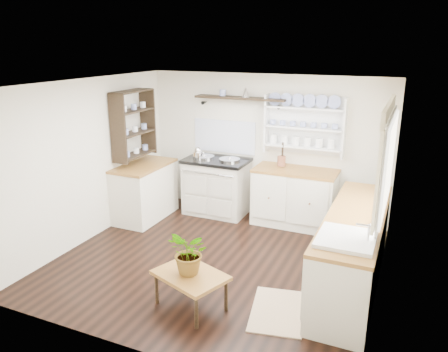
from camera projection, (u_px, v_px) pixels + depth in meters
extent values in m
cube|color=black|center=(217.00, 260.00, 5.77)|extent=(4.00, 3.80, 0.01)
cube|color=beige|center=(265.00, 146.00, 7.10)|extent=(4.00, 0.02, 2.30)
cube|color=beige|center=(386.00, 200.00, 4.67)|extent=(0.02, 3.80, 2.30)
cube|color=beige|center=(89.00, 161.00, 6.21)|extent=(0.02, 3.80, 2.30)
cube|color=white|center=(216.00, 84.00, 5.10)|extent=(4.00, 3.80, 0.01)
cube|color=white|center=(387.00, 165.00, 4.71)|extent=(0.04, 1.40, 1.00)
cube|color=white|center=(385.00, 164.00, 4.72)|extent=(0.02, 1.50, 1.10)
cube|color=#FBECC9|center=(389.00, 111.00, 4.55)|extent=(0.04, 1.55, 0.18)
cube|color=beige|center=(217.00, 187.00, 7.29)|extent=(1.00, 0.65, 0.88)
cube|color=black|center=(217.00, 160.00, 7.16)|extent=(1.04, 0.69, 0.05)
cylinder|color=silver|center=(204.00, 157.00, 7.24)|extent=(0.34, 0.34, 0.03)
cylinder|color=silver|center=(230.00, 160.00, 7.06)|extent=(0.34, 0.34, 0.03)
cylinder|color=silver|center=(207.00, 174.00, 6.87)|extent=(0.90, 0.02, 0.02)
cube|color=silver|center=(294.00, 198.00, 6.81)|extent=(1.25, 0.60, 0.88)
cube|color=brown|center=(296.00, 171.00, 6.68)|extent=(1.27, 0.63, 0.04)
cube|color=silver|center=(353.00, 251.00, 5.08)|extent=(0.60, 2.40, 0.88)
cube|color=brown|center=(356.00, 216.00, 4.95)|extent=(0.62, 2.43, 0.04)
cube|color=white|center=(345.00, 250.00, 4.31)|extent=(0.55, 0.60, 0.28)
cylinder|color=silver|center=(368.00, 235.00, 4.18)|extent=(0.02, 0.02, 0.22)
cube|color=silver|center=(145.00, 192.00, 7.09)|extent=(0.60, 1.10, 0.88)
cube|color=brown|center=(143.00, 166.00, 6.96)|extent=(0.62, 1.13, 0.04)
cube|color=white|center=(306.00, 125.00, 6.71)|extent=(1.20, 0.03, 0.90)
cube|color=white|center=(304.00, 126.00, 6.63)|extent=(1.20, 0.22, 0.02)
cylinder|color=navy|center=(305.00, 108.00, 6.56)|extent=(0.20, 0.02, 0.20)
cube|color=black|center=(240.00, 98.00, 6.91)|extent=(1.50, 0.24, 0.04)
cone|color=black|center=(205.00, 102.00, 7.26)|extent=(0.06, 0.20, 0.06)
cone|color=black|center=(281.00, 107.00, 6.76)|extent=(0.06, 0.20, 0.06)
cube|color=black|center=(134.00, 124.00, 6.81)|extent=(0.28, 0.80, 1.05)
cylinder|color=brown|center=(281.00, 161.00, 6.82)|extent=(0.13, 0.13, 0.15)
cube|color=brown|center=(190.00, 275.00, 4.65)|extent=(0.88, 0.76, 0.04)
cylinder|color=black|center=(157.00, 289.00, 4.78)|extent=(0.04, 0.04, 0.36)
cylinder|color=black|center=(186.00, 274.00, 5.08)|extent=(0.04, 0.04, 0.36)
cylinder|color=black|center=(196.00, 313.00, 4.35)|extent=(0.04, 0.04, 0.36)
cylinder|color=black|center=(226.00, 295.00, 4.65)|extent=(0.04, 0.04, 0.36)
imported|color=#3F7233|center=(190.00, 253.00, 4.58)|extent=(0.58, 0.57, 0.49)
cube|color=#7F604A|center=(278.00, 311.00, 4.68)|extent=(0.71, 0.94, 0.02)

